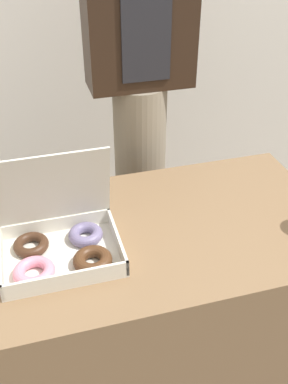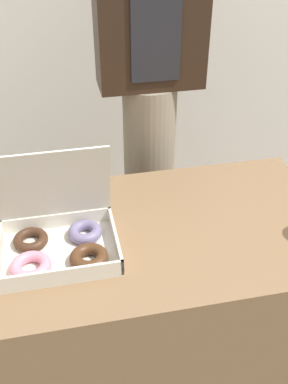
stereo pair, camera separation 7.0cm
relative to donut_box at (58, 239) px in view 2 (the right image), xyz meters
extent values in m
plane|color=#665B51|center=(0.30, 0.04, -0.75)|extent=(14.00, 14.00, 0.00)
cube|color=brown|center=(0.30, 0.04, -0.40)|extent=(1.08, 0.63, 0.70)
cube|color=silver|center=(0.00, -0.01, -0.04)|extent=(0.32, 0.24, 0.01)
cube|color=silver|center=(0.16, -0.01, -0.02)|extent=(0.01, 0.24, 0.05)
cube|color=silver|center=(0.00, -0.13, -0.02)|extent=(0.32, 0.01, 0.05)
cube|color=silver|center=(0.00, 0.10, -0.02)|extent=(0.32, 0.01, 0.05)
cube|color=silver|center=(0.00, 0.08, 0.12)|extent=(0.32, 0.06, 0.24)
torus|color=pink|center=(-0.08, -0.07, -0.02)|extent=(0.13, 0.13, 0.03)
torus|color=#422819|center=(-0.08, 0.04, -0.03)|extent=(0.10, 0.10, 0.03)
torus|color=#4C2D19|center=(0.08, -0.07, -0.02)|extent=(0.14, 0.14, 0.03)
torus|color=slate|center=(0.08, 0.04, -0.02)|extent=(0.14, 0.14, 0.03)
cylinder|color=gray|center=(0.39, 0.59, -0.28)|extent=(0.21, 0.21, 0.93)
cube|color=black|center=(0.39, 0.59, 0.48)|extent=(0.38, 0.17, 0.59)
cube|color=#232328|center=(0.39, 0.50, 0.42)|extent=(0.17, 0.01, 0.37)
camera|label=1|loc=(-0.03, -0.95, 0.81)|focal=42.00mm
camera|label=2|loc=(0.04, -0.97, 0.81)|focal=42.00mm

